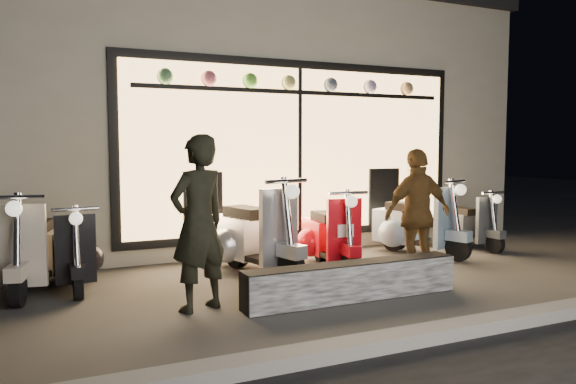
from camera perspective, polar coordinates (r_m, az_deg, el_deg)
name	(u,v)px	position (r m, az deg, el deg)	size (l,w,h in m)	color
ground	(310,287)	(6.52, 2.25, -9.65)	(40.00, 40.00, 0.00)	#383533
kerb	(421,336)	(4.88, 13.33, -14.04)	(40.00, 0.25, 0.12)	slate
shop_building	(193,120)	(11.00, -9.66, 7.21)	(10.20, 6.23, 4.20)	beige
graffiti_barrier	(352,281)	(6.00, 6.55, -8.98)	(2.43, 0.28, 0.40)	black
scooter_silver	(249,235)	(7.24, -3.95, -4.37)	(0.79, 1.65, 1.18)	black
scooter_red	(328,235)	(7.63, 4.10, -4.41)	(0.56, 1.42, 1.01)	black
scooter_black	(73,254)	(6.97, -21.04, -5.86)	(0.42, 1.29, 0.93)	black
scooter_cream	(35,250)	(7.00, -24.28, -5.44)	(0.71, 1.52, 1.08)	black
scooter_blue	(410,225)	(8.59, 12.29, -3.27)	(0.83, 1.51, 1.09)	black
scooter_grey	(463,225)	(9.41, 17.38, -3.17)	(0.45, 1.24, 0.89)	black
man	(198,223)	(5.54, -9.09, -3.14)	(0.63, 0.41, 1.73)	black
woman	(418,214)	(6.99, 13.04, -2.17)	(0.93, 0.39, 1.58)	brown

